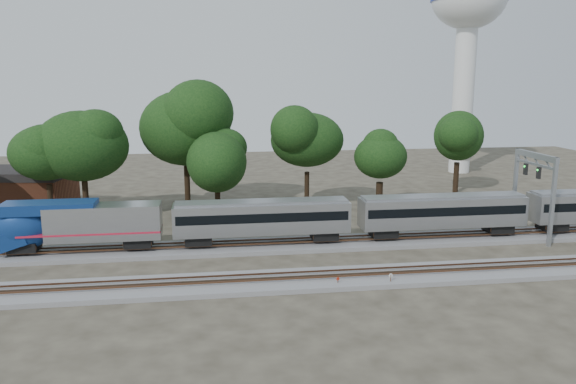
{
  "coord_description": "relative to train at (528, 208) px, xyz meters",
  "views": [
    {
      "loc": [
        -4.71,
        -47.19,
        16.54
      ],
      "look_at": [
        2.72,
        5.0,
        5.8
      ],
      "focal_mm": 35.0,
      "sensor_mm": 36.0,
      "label": 1
    }
  ],
  "objects": [
    {
      "name": "tree_5",
      "position": [
        -20.68,
        16.32,
        5.7
      ],
      "size": [
        9.04,
        9.04,
        12.75
      ],
      "color": "black",
      "rests_on": "ground"
    },
    {
      "name": "ground",
      "position": [
        -28.31,
        -6.0,
        -3.18
      ],
      "size": [
        160.0,
        160.0,
        0.0
      ],
      "primitive_type": "plane",
      "color": "#383328",
      "rests_on": "ground"
    },
    {
      "name": "train",
      "position": [
        0.0,
        0.0,
        0.0
      ],
      "size": [
        108.07,
        3.08,
        4.55
      ],
      "color": "#ADAFB4",
      "rests_on": "ground"
    },
    {
      "name": "tree_3",
      "position": [
        -35.86,
        18.4,
        7.19
      ],
      "size": [
        10.55,
        10.55,
        14.87
      ],
      "color": "black",
      "rests_on": "ground"
    },
    {
      "name": "track_far",
      "position": [
        -28.31,
        0.0,
        -2.97
      ],
      "size": [
        160.0,
        5.0,
        0.73
      ],
      "color": "slate",
      "rests_on": "ground"
    },
    {
      "name": "tree_4",
      "position": [
        -32.13,
        12.22,
        3.69
      ],
      "size": [
        7.01,
        7.01,
        9.88
      ],
      "color": "black",
      "rests_on": "ground"
    },
    {
      "name": "tree_2",
      "position": [
        -47.46,
        13.77,
        5.66
      ],
      "size": [
        9.0,
        9.0,
        12.69
      ],
      "color": "black",
      "rests_on": "ground"
    },
    {
      "name": "tree_1",
      "position": [
        -51.57,
        14.34,
        4.89
      ],
      "size": [
        8.22,
        8.22,
        11.59
      ],
      "color": "black",
      "rests_on": "ground"
    },
    {
      "name": "water_tower",
      "position": [
        11.33,
        40.9,
        23.01
      ],
      "size": [
        12.77,
        12.77,
        35.35
      ],
      "color": "silver",
      "rests_on": "ground"
    },
    {
      "name": "switch_lever",
      "position": [
        -23.11,
        -11.46,
        -3.03
      ],
      "size": [
        0.53,
        0.36,
        0.3
      ],
      "primitive_type": "cube",
      "rotation": [
        0.0,
        0.0,
        -0.12
      ],
      "color": "#512D19",
      "rests_on": "ground"
    },
    {
      "name": "track_near",
      "position": [
        -28.31,
        -10.0,
        -2.97
      ],
      "size": [
        160.0,
        5.0,
        0.73
      ],
      "color": "slate",
      "rests_on": "ground"
    },
    {
      "name": "switch_stand_red",
      "position": [
        -23.04,
        -11.5,
        -2.63
      ],
      "size": [
        0.27,
        0.11,
        0.86
      ],
      "rotation": [
        0.0,
        0.0,
        0.33
      ],
      "color": "#512D19",
      "rests_on": "ground"
    },
    {
      "name": "signal_gantry",
      "position": [
        0.39,
        0.0,
        3.37
      ],
      "size": [
        0.62,
        7.39,
        8.99
      ],
      "color": "gray",
      "rests_on": "ground"
    },
    {
      "name": "tree_7",
      "position": [
        2.54,
        22.94,
        5.21
      ],
      "size": [
        8.54,
        8.54,
        12.05
      ],
      "color": "black",
      "rests_on": "ground"
    },
    {
      "name": "brick_building",
      "position": [
        -56.11,
        19.9,
        -0.47
      ],
      "size": [
        12.33,
        9.63,
        5.38
      ],
      "rotation": [
        0.0,
        0.0,
        -0.17
      ],
      "color": "brown",
      "rests_on": "ground"
    },
    {
      "name": "tree_6",
      "position": [
        -11.98,
        13.35,
        3.78
      ],
      "size": [
        7.1,
        7.1,
        10.01
      ],
      "color": "black",
      "rests_on": "ground"
    },
    {
      "name": "switch_stand_white",
      "position": [
        -18.74,
        -11.8,
        -2.49
      ],
      "size": [
        0.34,
        0.11,
        1.07
      ],
      "rotation": [
        0.0,
        0.0,
        0.23
      ],
      "color": "#512D19",
      "rests_on": "ground"
    }
  ]
}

